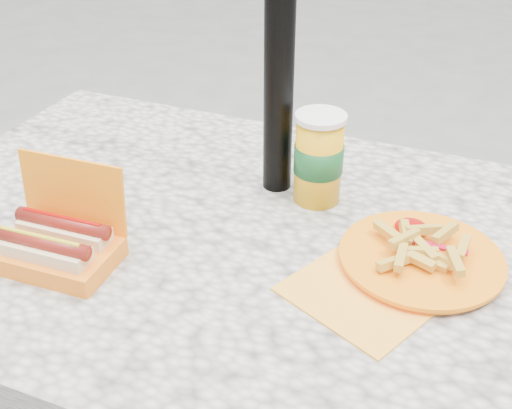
% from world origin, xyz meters
% --- Properties ---
extents(picnic_table, '(1.20, 0.80, 0.75)m').
position_xyz_m(picnic_table, '(0.00, 0.00, 0.64)').
color(picnic_table, beige).
rests_on(picnic_table, ground).
extents(hotdog_box, '(0.18, 0.13, 0.15)m').
position_xyz_m(hotdog_box, '(-0.22, -0.17, 0.78)').
color(hotdog_box, orange).
rests_on(hotdog_box, picnic_table).
extents(fries_plate, '(0.31, 0.34, 0.05)m').
position_xyz_m(fries_plate, '(0.27, 0.02, 0.76)').
color(fries_plate, '#FFA72E').
rests_on(fries_plate, picnic_table).
extents(soda_cup, '(0.08, 0.08, 0.16)m').
position_xyz_m(soda_cup, '(0.08, 0.14, 0.83)').
color(soda_cup, '#EBA511').
rests_on(soda_cup, picnic_table).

